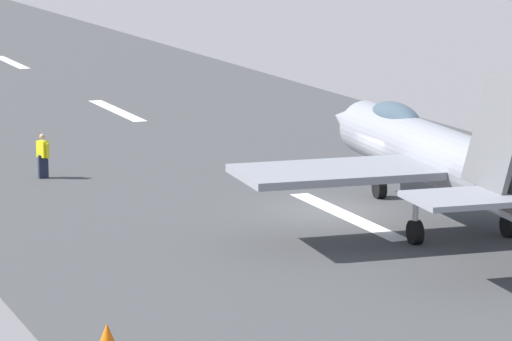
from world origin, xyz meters
TOP-DOWN VIEW (x-y plane):
  - ground_plane at (0.00, 0.00)m, footprint 400.00×400.00m
  - runway_strip at (-0.02, 0.00)m, footprint 240.00×26.00m
  - fighter_jet at (-3.65, -1.95)m, footprint 17.91×14.12m
  - crew_person at (9.53, 7.79)m, footprint 0.65×0.44m
  - marker_cone_near at (-11.91, 11.55)m, footprint 0.44×0.44m

SIDE VIEW (x-z plane):
  - ground_plane at x=0.00m, z-range 0.00..0.00m
  - runway_strip at x=-0.02m, z-range 0.00..0.02m
  - marker_cone_near at x=-11.91m, z-range 0.00..0.55m
  - crew_person at x=9.53m, z-range 0.00..1.72m
  - fighter_jet at x=-3.65m, z-range -0.39..5.24m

